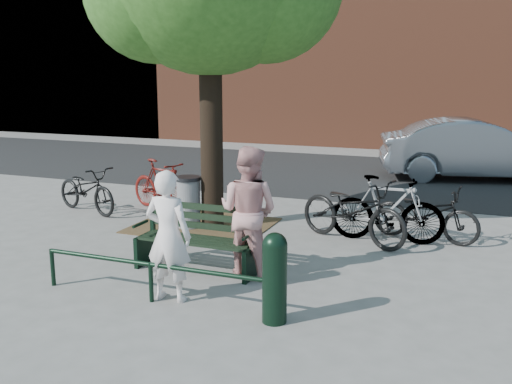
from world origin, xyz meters
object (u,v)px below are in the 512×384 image
at_px(person_left, 168,236).
at_px(parked_car, 476,150).
at_px(bollard, 275,275).
at_px(litter_bin, 189,202).
at_px(bicycle_c, 353,210).
at_px(park_bench, 198,237).
at_px(person_right, 248,211).

xyz_separation_m(person_left, parked_car, (3.37, 9.99, -0.02)).
bearing_deg(bollard, person_left, 174.34).
xyz_separation_m(litter_bin, bicycle_c, (2.95, 0.20, 0.07)).
bearing_deg(litter_bin, bicycle_c, 3.88).
height_order(park_bench, bollard, bollard).
relative_size(person_right, bicycle_c, 0.87).
xyz_separation_m(person_right, bicycle_c, (1.02, 2.05, -0.36)).
height_order(park_bench, litter_bin, park_bench).
height_order(bicycle_c, parked_car, parked_car).
relative_size(person_right, parked_car, 0.37).
xyz_separation_m(person_left, bollard, (1.42, -0.14, -0.26)).
xyz_separation_m(park_bench, parked_car, (3.55, 8.86, 0.31)).
bearing_deg(bollard, parked_car, 79.13).
bearing_deg(parked_car, bicycle_c, 151.19).
bearing_deg(person_right, bollard, 129.35).
bearing_deg(person_left, parked_car, -110.12).
relative_size(bicycle_c, parked_car, 0.43).
bearing_deg(park_bench, person_left, -81.19).
relative_size(park_bench, parked_car, 0.36).
bearing_deg(bollard, litter_bin, 131.09).
bearing_deg(litter_bin, park_bench, -58.38).
xyz_separation_m(person_right, bollard, (0.86, -1.34, -0.34)).
xyz_separation_m(bollard, bicycle_c, (0.16, 3.39, -0.02)).
xyz_separation_m(person_right, litter_bin, (-1.92, 1.85, -0.42)).
bearing_deg(bicycle_c, parked_car, 9.51).
height_order(bollard, parked_car, parked_car).
relative_size(person_right, bollard, 1.72).
height_order(person_left, person_right, person_right).
distance_m(litter_bin, parked_car, 8.41).
distance_m(person_right, litter_bin, 2.70).
bearing_deg(person_right, litter_bin, -37.26).
distance_m(park_bench, parked_car, 9.55).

